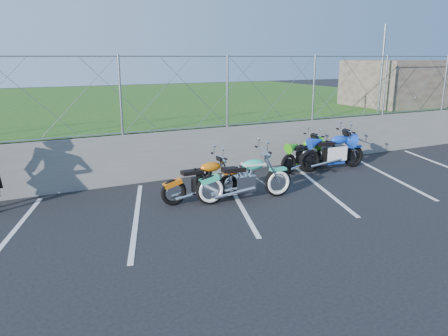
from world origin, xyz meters
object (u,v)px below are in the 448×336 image
sportbike_blue (333,153)px  cruiser_turquoise (246,180)px  naked_orange (204,182)px  sportbike_green (305,155)px

sportbike_blue → cruiser_turquoise: bearing=-155.8°
naked_orange → sportbike_green: bearing=16.8°
cruiser_turquoise → sportbike_green: bearing=35.2°
sportbike_blue → naked_orange: bearing=-164.2°
cruiser_turquoise → naked_orange: (-0.87, 0.41, -0.03)m
sportbike_blue → sportbike_green: bearing=163.2°
naked_orange → sportbike_blue: size_ratio=0.93×
cruiser_turquoise → sportbike_blue: (3.69, 1.34, 0.02)m
cruiser_turquoise → naked_orange: cruiser_turquoise is taller
cruiser_turquoise → sportbike_green: cruiser_turquoise is taller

